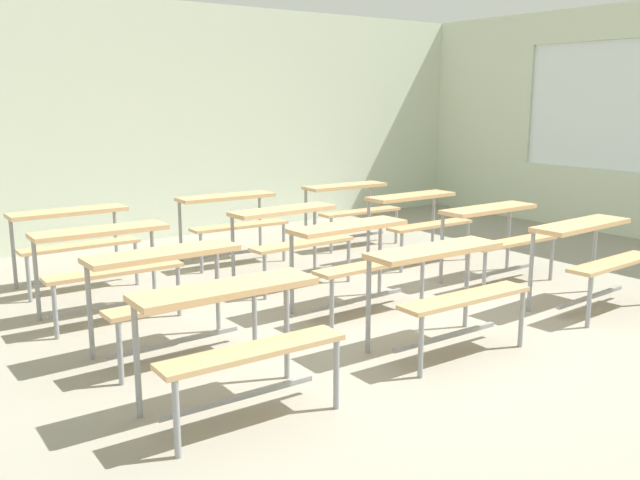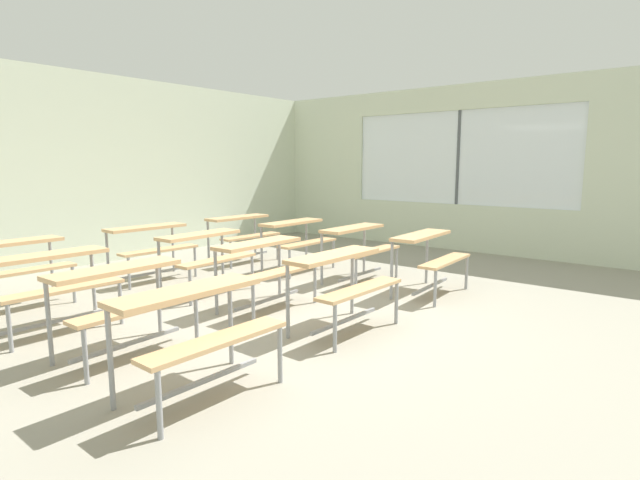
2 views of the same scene
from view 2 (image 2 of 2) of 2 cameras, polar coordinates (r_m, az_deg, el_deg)
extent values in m
cube|color=gray|center=(5.29, -2.19, -9.15)|extent=(10.00, 9.00, 0.05)
cube|color=beige|center=(8.68, -25.54, 7.25)|extent=(10.00, 0.12, 3.00)
cube|color=beige|center=(9.47, 18.00, 1.20)|extent=(0.12, 9.00, 0.85)
cube|color=beige|center=(9.47, 18.70, 15.43)|extent=(0.12, 9.00, 0.45)
cube|color=beige|center=(11.15, 0.81, 9.27)|extent=(0.12, 1.90, 1.70)
cube|color=white|center=(9.59, 15.54, 9.04)|extent=(0.02, 4.20, 1.70)
cube|color=#4C5156|center=(9.59, 15.54, 9.04)|extent=(0.06, 0.05, 1.70)
cube|color=tan|center=(3.60, -15.05, -5.72)|extent=(1.11, 0.34, 0.04)
cube|color=tan|center=(3.43, -11.72, -11.20)|extent=(1.10, 0.24, 0.03)
cylinder|color=gray|center=(3.58, -22.86, -12.25)|extent=(0.04, 0.04, 0.72)
cylinder|color=gray|center=(4.09, -10.20, -9.03)|extent=(0.04, 0.04, 0.72)
cylinder|color=gray|center=(3.19, -17.92, -17.37)|extent=(0.04, 0.04, 0.44)
cylinder|color=gray|center=(3.76, -4.60, -12.83)|extent=(0.04, 0.04, 0.44)
cube|color=gray|center=(3.69, -13.36, -15.47)|extent=(1.00, 0.05, 0.03)
cube|color=tan|center=(4.80, 1.57, -1.81)|extent=(1.11, 0.34, 0.04)
cube|color=tan|center=(4.68, 4.65, -5.64)|extent=(1.10, 0.24, 0.03)
cylinder|color=gray|center=(4.60, -3.71, -6.89)|extent=(0.04, 0.04, 0.72)
cylinder|color=gray|center=(5.35, 3.70, -4.66)|extent=(0.04, 0.04, 0.72)
cylinder|color=gray|center=(4.30, 1.72, -9.96)|extent=(0.04, 0.04, 0.44)
cylinder|color=gray|center=(5.09, 8.72, -7.07)|extent=(0.04, 0.04, 0.44)
cube|color=gray|center=(4.87, 2.85, -9.19)|extent=(1.00, 0.05, 0.03)
cube|color=tan|center=(6.27, 11.53, 0.51)|extent=(1.11, 0.37, 0.04)
cube|color=tan|center=(6.19, 14.14, -2.31)|extent=(1.11, 0.27, 0.03)
cylinder|color=gray|center=(5.95, 8.19, -3.37)|extent=(0.04, 0.04, 0.72)
cylinder|color=gray|center=(6.83, 12.11, -1.90)|extent=(0.04, 0.04, 0.72)
cylinder|color=gray|center=(5.75, 13.03, -5.36)|extent=(0.04, 0.04, 0.44)
cylinder|color=gray|center=(6.66, 16.40, -3.56)|extent=(0.04, 0.04, 0.44)
cube|color=gray|center=(6.33, 12.51, -5.16)|extent=(1.00, 0.08, 0.03)
cube|color=tan|center=(4.53, -22.40, -3.12)|extent=(1.10, 0.34, 0.04)
cube|color=tan|center=(4.32, -20.05, -7.35)|extent=(1.10, 0.24, 0.03)
cylinder|color=gray|center=(4.52, -28.58, -8.26)|extent=(0.04, 0.04, 0.72)
cylinder|color=gray|center=(4.98, -17.96, -6.10)|extent=(0.04, 0.04, 0.72)
cylinder|color=gray|center=(4.09, -25.25, -11.85)|extent=(0.04, 0.04, 0.44)
cylinder|color=gray|center=(4.59, -13.95, -9.02)|extent=(0.04, 0.04, 0.44)
cube|color=gray|center=(4.57, -21.05, -11.00)|extent=(1.00, 0.05, 0.03)
cube|color=tan|center=(5.58, -7.09, -0.39)|extent=(1.11, 0.34, 0.04)
cube|color=tan|center=(5.41, -4.61, -3.65)|extent=(1.10, 0.24, 0.03)
cylinder|color=gray|center=(5.41, -11.80, -4.68)|extent=(0.04, 0.04, 0.72)
cylinder|color=gray|center=(6.09, -4.67, -3.02)|extent=(0.04, 0.04, 0.72)
cylinder|color=gray|center=(5.06, -7.64, -7.17)|extent=(0.04, 0.04, 0.44)
cylinder|color=gray|center=(5.78, -0.59, -5.06)|extent=(0.04, 0.04, 0.44)
cube|color=gray|center=(5.61, -5.94, -6.79)|extent=(1.00, 0.05, 0.03)
cube|color=tan|center=(6.83, 3.74, 1.34)|extent=(1.10, 0.32, 0.04)
cube|color=tan|center=(6.70, 5.96, -1.27)|extent=(1.10, 0.22, 0.03)
cylinder|color=gray|center=(6.58, 0.20, -2.11)|extent=(0.04, 0.04, 0.72)
cylinder|color=gray|center=(7.37, 5.07, -0.96)|extent=(0.04, 0.04, 0.72)
cylinder|color=gray|center=(6.28, 4.13, -3.95)|extent=(0.04, 0.04, 0.44)
cylinder|color=gray|center=(7.11, 8.74, -2.54)|extent=(0.04, 0.04, 0.44)
cube|color=gray|center=(6.86, 4.65, -3.90)|extent=(1.00, 0.04, 0.03)
cube|color=tan|center=(5.48, -28.80, -1.59)|extent=(1.11, 0.34, 0.04)
cube|color=tan|center=(5.24, -27.28, -5.04)|extent=(1.10, 0.24, 0.03)
cylinder|color=gray|center=(5.86, -24.50, -4.26)|extent=(0.04, 0.04, 0.72)
cylinder|color=gray|center=(5.05, -31.96, -8.48)|extent=(0.04, 0.04, 0.44)
cylinder|color=gray|center=(5.42, -21.85, -6.65)|extent=(0.04, 0.04, 0.44)
cube|color=gray|center=(5.48, -27.77, -8.16)|extent=(1.00, 0.05, 0.03)
cube|color=tan|center=(6.37, -13.63, 0.57)|extent=(1.11, 0.36, 0.04)
cube|color=tan|center=(6.18, -11.62, -2.25)|extent=(1.11, 0.26, 0.03)
cylinder|color=gray|center=(6.24, -17.86, -3.14)|extent=(0.04, 0.04, 0.72)
cylinder|color=gray|center=(6.86, -11.08, -1.83)|extent=(0.04, 0.04, 0.72)
cylinder|color=gray|center=(5.84, -14.61, -5.20)|extent=(0.04, 0.04, 0.44)
cylinder|color=gray|center=(6.50, -7.75, -3.59)|extent=(0.04, 0.04, 0.44)
cube|color=gray|center=(6.38, -12.62, -5.05)|extent=(1.00, 0.07, 0.03)
cube|color=tan|center=(7.51, -3.27, 2.01)|extent=(1.10, 0.33, 0.04)
cube|color=tan|center=(7.34, -1.40, -0.34)|extent=(1.10, 0.23, 0.03)
cylinder|color=gray|center=(7.30, -6.69, -1.08)|extent=(0.04, 0.04, 0.72)
cylinder|color=gray|center=(8.02, -1.58, -0.14)|extent=(0.04, 0.04, 0.72)
cylinder|color=gray|center=(6.95, -3.49, -2.72)|extent=(0.04, 0.04, 0.44)
cylinder|color=gray|center=(7.70, 1.53, -1.57)|extent=(0.04, 0.04, 0.44)
cube|color=gray|center=(7.52, -2.43, -2.77)|extent=(1.00, 0.04, 0.03)
cube|color=tan|center=(6.56, -32.10, -0.30)|extent=(1.10, 0.32, 0.04)
cube|color=tan|center=(6.31, -30.93, -3.11)|extent=(1.10, 0.22, 0.03)
cylinder|color=gray|center=(6.92, -28.34, -2.63)|extent=(0.04, 0.04, 0.72)
cylinder|color=gray|center=(6.45, -26.34, -4.52)|extent=(0.04, 0.04, 0.44)
cube|color=gray|center=(6.54, -31.25, -5.80)|extent=(1.00, 0.03, 0.03)
cube|color=tan|center=(7.32, -19.28, 1.35)|extent=(1.11, 0.36, 0.04)
cube|color=tan|center=(7.08, -17.88, -1.10)|extent=(1.11, 0.26, 0.03)
cylinder|color=gray|center=(7.26, -23.11, -1.79)|extent=(0.04, 0.04, 0.72)
cylinder|color=gray|center=(7.74, -16.46, -0.83)|extent=(0.04, 0.04, 0.72)
cylinder|color=gray|center=(6.81, -21.00, -3.54)|extent=(0.04, 0.04, 0.44)
cylinder|color=gray|center=(7.31, -14.08, -2.39)|extent=(0.04, 0.04, 0.44)
cube|color=gray|center=(7.30, -18.49, -3.57)|extent=(1.00, 0.07, 0.03)
cube|color=tan|center=(8.29, -9.39, 2.54)|extent=(1.11, 0.35, 0.04)
cube|color=tan|center=(8.08, -7.88, 0.42)|extent=(1.11, 0.25, 0.03)
cylinder|color=gray|center=(8.13, -12.65, -0.23)|extent=(0.04, 0.04, 0.72)
cylinder|color=gray|center=(8.76, -7.43, 0.54)|extent=(0.04, 0.04, 0.72)
cylinder|color=gray|center=(7.73, -10.16, -1.67)|extent=(0.04, 0.04, 0.44)
cylinder|color=gray|center=(8.39, -4.89, -0.75)|extent=(0.04, 0.04, 0.44)
cube|color=gray|center=(8.27, -8.66, -1.80)|extent=(1.00, 0.06, 0.03)
camera|label=1|loc=(0.68, 109.32, 15.00)|focal=38.52mm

